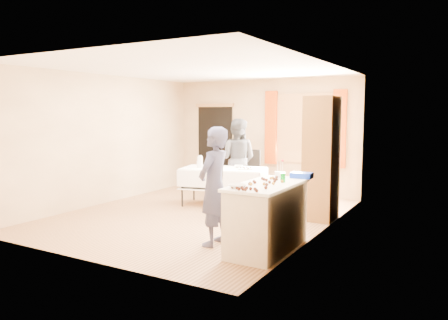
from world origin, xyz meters
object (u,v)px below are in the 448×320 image
Objects in this scene: cabinet at (321,159)px; party_table at (223,183)px; chair at (248,182)px; woman at (237,159)px; counter at (267,217)px; girl at (214,186)px.

cabinet reaches higher than party_table.
party_table is at bearing -94.53° from chair.
party_table is 0.79m from woman.
party_table is at bearing 174.94° from cabinet.
counter is at bearing 113.52° from woman.
party_table is 1.10× the size of girl.
cabinet is 2.26m from woman.
cabinet is 1.47× the size of counter.
party_table is at bearing 83.16° from woman.
cabinet is at bearing -19.07° from party_table.
party_table is 2.65m from girl.
woman is (-1.99, 2.87, 0.41)m from counter.
cabinet reaches higher than chair.
cabinet reaches higher than woman.
cabinet is 1.23× the size of woman.
girl is at bearing -169.45° from counter.
cabinet is 2.07× the size of chair.
cabinet reaches higher than girl.
counter is (-0.10, -2.02, -0.61)m from cabinet.
chair is 0.62× the size of girl.
woman is (-1.24, 3.01, 0.03)m from girl.
chair is (-2.03, 1.28, -0.75)m from cabinet.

